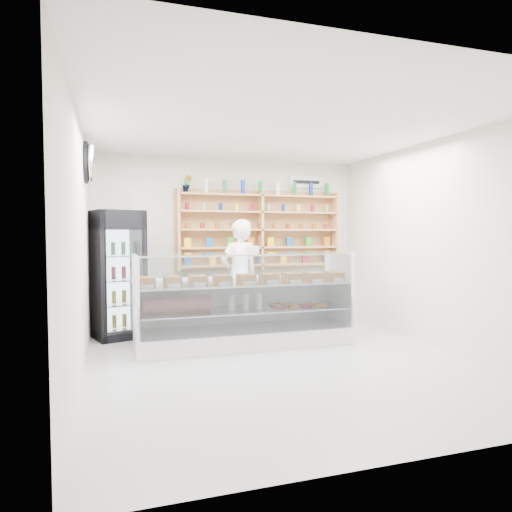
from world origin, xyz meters
name	(u,v)px	position (x,y,z in m)	size (l,w,h in m)	color
room	(282,246)	(0.00, 0.00, 1.40)	(5.00, 5.00, 5.00)	#ABABB0
display_counter	(244,320)	(-0.20, 0.91, 0.35)	(2.93, 0.87, 1.28)	white
shop_worker	(239,276)	(-0.06, 1.67, 0.88)	(0.64, 0.42, 1.75)	silver
drinks_cooler	(118,274)	(-1.85, 1.93, 0.94)	(0.84, 0.83, 1.87)	black
wall_shelving	(260,230)	(0.50, 2.34, 1.59)	(2.84, 0.28, 1.33)	tan
potted_plant	(187,184)	(-0.75, 2.34, 2.34)	(0.16, 0.13, 0.28)	#1E6626
security_mirror	(90,163)	(-2.17, 1.20, 2.45)	(0.15, 0.50, 0.50)	silver
wall_sign	(306,182)	(1.40, 2.47, 2.45)	(0.62, 0.03, 0.20)	white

